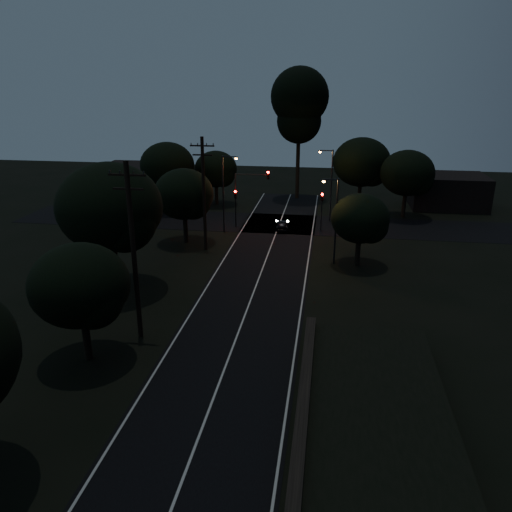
% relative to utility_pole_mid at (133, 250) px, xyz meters
% --- Properties ---
extents(road_surface, '(60.00, 70.00, 0.03)m').
position_rel_utility_pole_mid_xyz_m(road_surface, '(6.00, 16.12, -5.73)').
color(road_surface, black).
rests_on(road_surface, ground).
extents(retaining_wall, '(6.93, 26.00, 1.60)m').
position_rel_utility_pole_mid_xyz_m(retaining_wall, '(13.74, -12.00, -5.12)').
color(retaining_wall, black).
rests_on(retaining_wall, ground).
extents(utility_pole_mid, '(2.20, 0.30, 11.00)m').
position_rel_utility_pole_mid_xyz_m(utility_pole_mid, '(0.00, 0.00, 0.00)').
color(utility_pole_mid, black).
rests_on(utility_pole_mid, ground).
extents(utility_pole_far, '(2.20, 0.30, 10.50)m').
position_rel_utility_pole_mid_xyz_m(utility_pole_far, '(0.00, 17.00, -0.25)').
color(utility_pole_far, black).
rests_on(utility_pole_far, ground).
extents(tree_left_b, '(5.46, 5.46, 6.94)m').
position_rel_utility_pole_mid_xyz_m(tree_left_b, '(-1.81, -3.11, -1.24)').
color(tree_left_b, black).
rests_on(tree_left_b, ground).
extents(tree_left_c, '(7.69, 7.69, 9.72)m').
position_rel_utility_pole_mid_xyz_m(tree_left_c, '(-4.23, 6.84, 0.55)').
color(tree_left_c, black).
rests_on(tree_left_c, ground).
extents(tree_left_d, '(5.74, 5.74, 7.28)m').
position_rel_utility_pole_mid_xyz_m(tree_left_d, '(-2.30, 18.88, -1.02)').
color(tree_left_d, black).
rests_on(tree_left_d, ground).
extents(tree_far_nw, '(5.37, 5.37, 6.80)m').
position_rel_utility_pole_mid_xyz_m(tree_far_nw, '(-2.81, 34.89, -1.34)').
color(tree_far_nw, black).
rests_on(tree_far_nw, ground).
extents(tree_far_w, '(6.48, 6.48, 8.26)m').
position_rel_utility_pole_mid_xyz_m(tree_far_w, '(-7.77, 30.87, -0.37)').
color(tree_far_w, black).
rests_on(tree_far_w, ground).
extents(tree_far_ne, '(6.91, 6.91, 8.74)m').
position_rel_utility_pole_mid_xyz_m(tree_far_ne, '(15.24, 34.86, -0.08)').
color(tree_far_ne, black).
rests_on(tree_far_ne, ground).
extents(tree_far_e, '(6.11, 6.11, 7.75)m').
position_rel_utility_pole_mid_xyz_m(tree_far_e, '(20.22, 31.88, -0.72)').
color(tree_far_e, black).
rests_on(tree_far_e, ground).
extents(tree_right_a, '(4.94, 4.94, 6.28)m').
position_rel_utility_pole_mid_xyz_m(tree_right_a, '(14.17, 14.90, -1.67)').
color(tree_right_a, black).
rests_on(tree_right_a, ground).
extents(tall_pine, '(7.42, 7.42, 16.86)m').
position_rel_utility_pole_mid_xyz_m(tall_pine, '(7.00, 40.00, 6.42)').
color(tall_pine, black).
rests_on(tall_pine, ground).
extents(building_left, '(10.00, 8.00, 4.40)m').
position_rel_utility_pole_mid_xyz_m(building_left, '(-14.00, 37.00, -3.54)').
color(building_left, black).
rests_on(building_left, ground).
extents(building_right, '(9.00, 7.00, 4.00)m').
position_rel_utility_pole_mid_xyz_m(building_right, '(26.00, 38.00, -3.74)').
color(building_right, black).
rests_on(building_right, ground).
extents(signal_left, '(0.28, 0.35, 4.10)m').
position_rel_utility_pole_mid_xyz_m(signal_left, '(1.40, 24.99, -2.90)').
color(signal_left, black).
rests_on(signal_left, ground).
extents(signal_right, '(0.28, 0.35, 4.10)m').
position_rel_utility_pole_mid_xyz_m(signal_right, '(10.60, 24.99, -2.90)').
color(signal_right, black).
rests_on(signal_right, ground).
extents(signal_mast, '(3.70, 0.35, 6.25)m').
position_rel_utility_pole_mid_xyz_m(signal_mast, '(3.09, 24.99, -1.40)').
color(signal_mast, black).
rests_on(signal_mast, ground).
extents(streetlight_a, '(1.66, 0.26, 8.00)m').
position_rel_utility_pole_mid_xyz_m(streetlight_a, '(0.69, 23.00, -1.10)').
color(streetlight_a, black).
rests_on(streetlight_a, ground).
extents(streetlight_b, '(1.66, 0.26, 8.00)m').
position_rel_utility_pole_mid_xyz_m(streetlight_b, '(11.31, 29.00, -1.10)').
color(streetlight_b, black).
rests_on(streetlight_b, ground).
extents(streetlight_c, '(1.46, 0.26, 7.50)m').
position_rel_utility_pole_mid_xyz_m(streetlight_c, '(11.83, 15.00, -1.39)').
color(streetlight_c, black).
rests_on(streetlight_c, ground).
extents(car, '(1.52, 3.20, 1.05)m').
position_rel_utility_pole_mid_xyz_m(car, '(6.49, 24.73, -5.21)').
color(car, black).
rests_on(car, ground).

